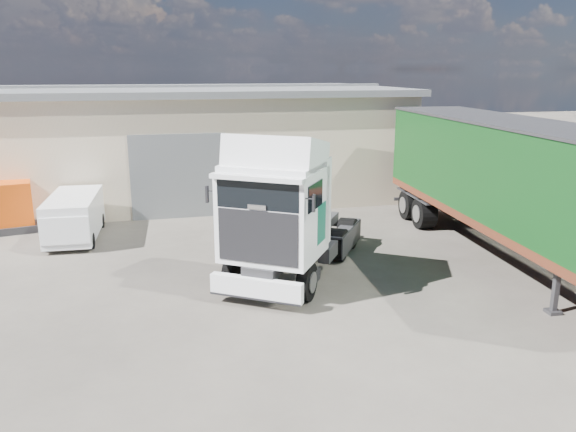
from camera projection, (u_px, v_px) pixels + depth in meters
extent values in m
plane|color=black|center=(277.00, 305.00, 15.21)|extent=(120.00, 120.00, 0.00)
cube|color=beige|center=(91.00, 145.00, 28.24)|extent=(30.00, 12.00, 5.00)
cube|color=#5A5D5F|center=(86.00, 91.00, 27.57)|extent=(30.60, 12.60, 0.30)
cube|color=#5A5D5F|center=(179.00, 177.00, 23.68)|extent=(4.00, 0.08, 3.60)
cube|color=#5A5D5F|center=(86.00, 87.00, 27.52)|extent=(30.60, 0.40, 0.15)
cube|color=maroon|center=(516.00, 193.00, 23.17)|extent=(0.35, 26.00, 2.50)
cylinder|color=black|center=(270.00, 277.00, 15.77)|extent=(2.68, 2.28, 1.08)
cylinder|color=black|center=(308.00, 241.00, 19.01)|extent=(2.72, 2.31, 1.08)
cylinder|color=black|center=(320.00, 230.00, 20.30)|extent=(2.72, 2.31, 1.08)
cube|color=#2D2D30|center=(298.00, 240.00, 17.90)|extent=(4.48, 6.10, 0.31)
cube|color=white|center=(256.00, 288.00, 14.89)|extent=(2.30, 1.65, 0.56)
cube|color=white|center=(274.00, 213.00, 15.64)|extent=(3.41, 3.36, 2.49)
cube|color=black|center=(258.00, 237.00, 14.68)|extent=(1.90, 1.29, 1.42)
cube|color=black|center=(257.00, 195.00, 14.41)|extent=(1.94, 1.31, 0.76)
cube|color=white|center=(276.00, 155.00, 15.42)|extent=(3.19, 3.04, 1.25)
cube|color=#0C5A45|center=(238.00, 215.00, 16.50)|extent=(0.43, 0.64, 1.12)
cube|color=#0C5A45|center=(322.00, 223.00, 15.66)|extent=(0.43, 0.64, 1.12)
cylinder|color=#2D2D30|center=(310.00, 223.00, 19.04)|extent=(1.55, 1.55, 0.12)
cube|color=#2D2D30|center=(556.00, 291.00, 14.54)|extent=(0.37, 0.37, 1.26)
cylinder|color=black|center=(443.00, 208.00, 23.32)|extent=(3.01, 1.43, 1.22)
cube|color=#2D2D30|center=(504.00, 228.00, 18.77)|extent=(1.92, 13.83, 0.40)
cube|color=#562713|center=(505.00, 217.00, 18.67)|extent=(3.87, 13.97, 0.28)
cube|color=black|center=(510.00, 169.00, 18.26)|extent=(3.87, 13.97, 2.99)
cube|color=#2D2D30|center=(515.00, 122.00, 17.87)|extent=(3.94, 14.04, 0.09)
cylinder|color=black|center=(69.00, 242.00, 19.79)|extent=(1.69, 0.65, 0.57)
cylinder|color=black|center=(82.00, 222.00, 22.43)|extent=(1.69, 0.65, 0.57)
cube|color=white|center=(74.00, 215.00, 20.95)|extent=(1.84, 4.07, 1.48)
cube|color=white|center=(66.00, 228.00, 19.39)|extent=(1.64, 0.86, 0.96)
cube|color=black|center=(66.00, 214.00, 19.43)|extent=(1.52, 0.14, 0.52)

